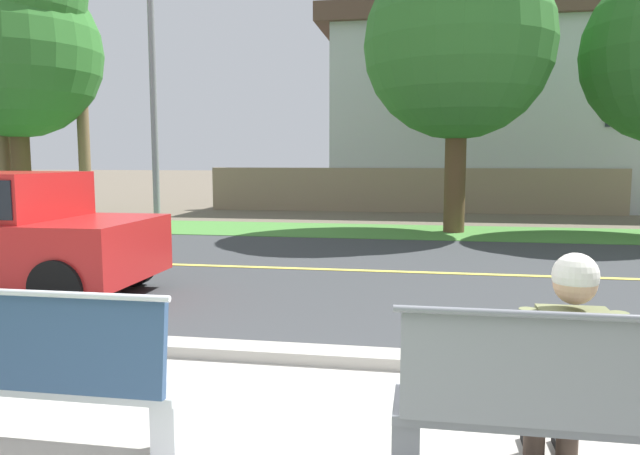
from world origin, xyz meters
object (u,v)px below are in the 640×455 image
Objects in this scene: seated_person_olive at (567,360)px; streetlamp at (157,71)px; shade_tree_far_left at (17,39)px; shade_tree_left at (465,29)px; bench_right at (590,416)px; bench_left at (25,377)px.

streetlamp reaches higher than seated_person_olive.
shade_tree_far_left reaches higher than shade_tree_left.
shade_tree_far_left is (-11.32, 11.41, 4.14)m from seated_person_olive.
streetlamp reaches higher than bench_right.
shade_tree_left is (11.42, -0.55, -0.26)m from shade_tree_far_left.
bench_right is 1.53× the size of seated_person_olive.
shade_tree_far_left reaches higher than seated_person_olive.
shade_tree_far_left reaches higher than bench_right.
bench_left is 3.07m from bench_right.
shade_tree_left reaches higher than seated_person_olive.
shade_tree_far_left reaches higher than bench_left.
bench_left is 12.16m from shade_tree_left.
streetlamp is 7.25m from shade_tree_left.
seated_person_olive is at bearing -56.30° from streetlamp.
shade_tree_left reaches higher than bench_right.
bench_right is 0.29× the size of streetlamp.
streetlamp is 0.89× the size of shade_tree_far_left.
bench_right is 0.26× the size of shade_tree_far_left.
bench_right is 11.76m from shade_tree_left.
bench_left is at bearing -176.71° from seated_person_olive.
bench_left is at bearing -54.25° from shade_tree_far_left.
bench_left is 12.05m from streetlamp.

